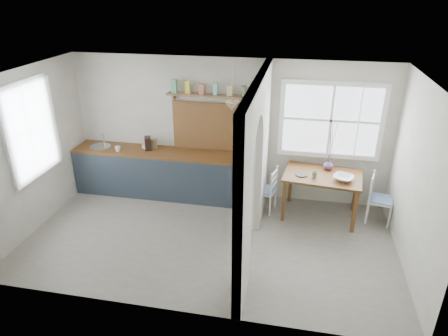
% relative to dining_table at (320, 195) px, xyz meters
% --- Properties ---
extents(floor, '(5.80, 3.20, 0.01)m').
position_rel_dining_table_xyz_m(floor, '(-1.73, -1.08, -0.40)').
color(floor, gray).
rests_on(floor, ground).
extents(ceiling, '(5.80, 3.20, 0.01)m').
position_rel_dining_table_xyz_m(ceiling, '(-1.73, -1.08, 2.20)').
color(ceiling, beige).
rests_on(ceiling, walls).
extents(walls, '(5.81, 3.21, 2.60)m').
position_rel_dining_table_xyz_m(walls, '(-1.73, -1.08, 0.90)').
color(walls, beige).
rests_on(walls, floor).
extents(partition, '(0.12, 3.20, 2.60)m').
position_rel_dining_table_xyz_m(partition, '(-1.03, -1.02, 1.05)').
color(partition, beige).
rests_on(partition, floor).
extents(kitchen_window, '(0.10, 1.16, 1.50)m').
position_rel_dining_table_xyz_m(kitchen_window, '(-4.60, -1.08, 1.25)').
color(kitchen_window, white).
rests_on(kitchen_window, walls).
extents(nook_window, '(1.76, 0.10, 1.30)m').
position_rel_dining_table_xyz_m(nook_window, '(0.07, 0.48, 1.20)').
color(nook_window, white).
rests_on(nook_window, walls).
extents(counter, '(3.50, 0.60, 0.90)m').
position_rel_dining_table_xyz_m(counter, '(-2.86, 0.25, 0.06)').
color(counter, brown).
rests_on(counter, floor).
extents(sink, '(0.40, 0.40, 0.02)m').
position_rel_dining_table_xyz_m(sink, '(-4.16, 0.22, 0.49)').
color(sink, silver).
rests_on(sink, counter).
extents(backsplash, '(1.65, 0.03, 0.90)m').
position_rel_dining_table_xyz_m(backsplash, '(-1.94, 0.50, 0.95)').
color(backsplash, brown).
rests_on(backsplash, walls).
extents(shelf, '(1.75, 0.20, 0.21)m').
position_rel_dining_table_xyz_m(shelf, '(-1.94, 0.41, 1.60)').
color(shelf, olive).
rests_on(shelf, walls).
extents(pendant_lamp, '(0.26, 0.26, 0.16)m').
position_rel_dining_table_xyz_m(pendant_lamp, '(-1.58, 0.07, 1.48)').
color(pendant_lamp, beige).
rests_on(pendant_lamp, ceiling).
extents(utensil_rail, '(0.02, 0.50, 0.02)m').
position_rel_dining_table_xyz_m(utensil_rail, '(-1.12, -0.18, 1.05)').
color(utensil_rail, silver).
rests_on(utensil_rail, partition).
extents(dining_table, '(1.36, 0.99, 0.80)m').
position_rel_dining_table_xyz_m(dining_table, '(0.00, 0.00, 0.00)').
color(dining_table, brown).
rests_on(dining_table, floor).
extents(chair_left, '(0.45, 0.45, 0.83)m').
position_rel_dining_table_xyz_m(chair_left, '(-0.98, 0.01, 0.02)').
color(chair_left, white).
rests_on(chair_left, floor).
extents(chair_right, '(0.47, 0.47, 0.86)m').
position_rel_dining_table_xyz_m(chair_right, '(0.99, 0.00, 0.03)').
color(chair_right, white).
rests_on(chair_right, floor).
extents(kettle, '(0.25, 0.22, 0.25)m').
position_rel_dining_table_xyz_m(kettle, '(-1.40, 0.22, 0.63)').
color(kettle, white).
rests_on(kettle, counter).
extents(mug_a, '(0.14, 0.14, 0.10)m').
position_rel_dining_table_xyz_m(mug_a, '(-3.73, 0.06, 0.55)').
color(mug_a, silver).
rests_on(mug_a, counter).
extents(mug_b, '(0.14, 0.14, 0.09)m').
position_rel_dining_table_xyz_m(mug_b, '(-3.28, 0.27, 0.55)').
color(mug_b, white).
rests_on(mug_b, counter).
extents(knife_block, '(0.17, 0.19, 0.25)m').
position_rel_dining_table_xyz_m(knife_block, '(-3.20, 0.25, 0.63)').
color(knife_block, '#312016').
rests_on(knife_block, counter).
extents(jar, '(0.15, 0.15, 0.18)m').
position_rel_dining_table_xyz_m(jar, '(-3.11, 0.34, 0.59)').
color(jar, '#8D7B51').
rests_on(jar, counter).
extents(towel_magenta, '(0.02, 0.03, 0.58)m').
position_rel_dining_table_xyz_m(towel_magenta, '(-1.15, -0.10, -0.12)').
color(towel_magenta, '#C23775').
rests_on(towel_magenta, counter).
extents(towel_orange, '(0.02, 0.03, 0.51)m').
position_rel_dining_table_xyz_m(towel_orange, '(-1.15, -0.14, -0.15)').
color(towel_orange, '#D56311').
rests_on(towel_orange, counter).
extents(bowl, '(0.41, 0.41, 0.08)m').
position_rel_dining_table_xyz_m(bowl, '(0.32, -0.15, 0.44)').
color(bowl, white).
rests_on(bowl, dining_table).
extents(table_cup, '(0.11, 0.11, 0.09)m').
position_rel_dining_table_xyz_m(table_cup, '(-0.14, -0.13, 0.44)').
color(table_cup, gray).
rests_on(table_cup, dining_table).
extents(plate, '(0.27, 0.27, 0.02)m').
position_rel_dining_table_xyz_m(plate, '(-0.36, -0.09, 0.41)').
color(plate, '#2D2526').
rests_on(plate, dining_table).
extents(vase, '(0.18, 0.18, 0.18)m').
position_rel_dining_table_xyz_m(vase, '(0.09, 0.23, 0.49)').
color(vase, '#5E3B68').
rests_on(vase, dining_table).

